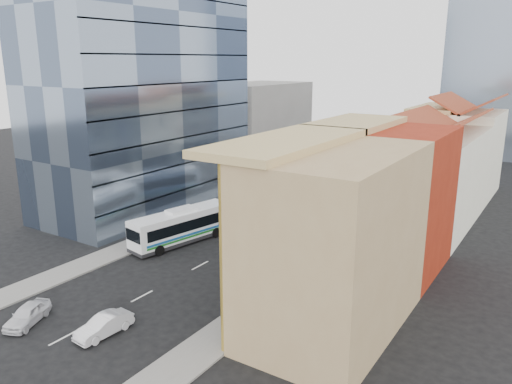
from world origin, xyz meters
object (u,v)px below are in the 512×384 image
Objects in this scene: sedan_left at (27,314)px; sedan_right at (104,326)px; bus_right at (286,227)px; shophouse_tan at (336,242)px; bus_left_near at (182,225)px; office_tower at (142,82)px; bus_left_far at (258,201)px.

sedan_right is (5.55, 1.85, -0.01)m from sedan_left.
bus_right reaches higher than sedan_right.
sedan_left is (-17.61, -11.13, -5.34)m from shophouse_tan.
sedan_right is at bearing -54.64° from bus_left_near.
office_tower is 19.32m from bus_left_far.
office_tower is 2.72× the size of bus_left_near.
sedan_left is 5.85m from sedan_right.
shophouse_tan reaches higher than sedan_right.
bus_left_far is at bearing 131.05° from bus_right.
bus_right is at bearing 89.60° from sedan_right.
bus_left_near is 10.21m from bus_right.
sedan_left is (-0.38, -28.55, -1.21)m from bus_left_far.
bus_left_far is at bearing 105.05° from sedan_right.
bus_left_far is 28.58m from sedan_left.
sedan_left is 0.98× the size of sedan_right.
sedan_right is at bearing -95.26° from bus_left_far.
office_tower is 19.30m from bus_left_near.
bus_left_near is 11.05m from bus_left_far.
sedan_right is (-1.66, -21.15, -0.98)m from bus_right.
bus_left_near is at bearing -32.09° from office_tower.
bus_right is (20.60, -2.12, -13.36)m from office_tower.
office_tower is at bearing 133.22° from sedan_right.
shophouse_tan is 3.59× the size of sedan_left.
bus_left_far reaches higher than sedan_right.
bus_left_near is at bearing 72.09° from sedan_left.
office_tower is 7.55× the size of sedan_right.
shophouse_tan is at bearing 41.65° from sedan_right.
office_tower reaches higher than bus_left_far.
shophouse_tan reaches higher than bus_right.
bus_left_far is 3.00× the size of sedan_left.
bus_left_far is (1.86, 10.89, 0.11)m from bus_left_near.
bus_left_far is (-17.24, 17.42, -4.12)m from shophouse_tan.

